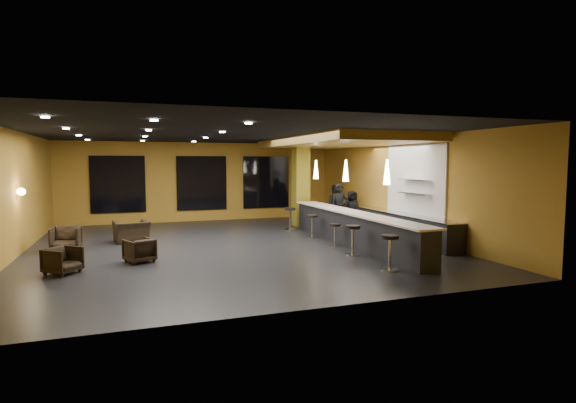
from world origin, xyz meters
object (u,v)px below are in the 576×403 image
object	(u,v)px
bar_stool_3	(312,223)
pendant_0	(387,172)
prep_counter	(397,226)
staff_c	(352,210)
pendant_2	(316,169)
staff_a	(339,208)
armchair_d	(132,232)
staff_b	(336,206)
bar_stool_4	(290,216)
column	(301,183)
bar_stool_2	(335,232)
armchair_c	(66,239)
bar_counter	(352,229)
pendant_1	(346,171)
bar_stool_0	(390,248)
armchair_b	(139,250)
bar_stool_1	(353,236)
armchair_a	(63,260)

from	to	relation	value
bar_stool_3	pendant_0	bearing A→B (deg)	-78.48
prep_counter	staff_c	xyz separation A→B (m)	(-0.40, 2.60, 0.33)
bar_stool_3	pendant_2	bearing A→B (deg)	62.88
staff_a	armchair_d	size ratio (longest dim) A/B	1.69
staff_b	pendant_0	bearing A→B (deg)	-94.70
pendant_0	staff_c	distance (m)	5.58
staff_c	armchair_d	distance (m)	8.28
bar_stool_4	bar_stool_3	bearing A→B (deg)	-86.57
column	bar_stool_2	xyz separation A→B (m)	(-0.67, -4.73, -1.29)
armchair_c	bar_stool_4	xyz separation A→B (m)	(7.65, 1.70, 0.19)
pendant_2	staff_b	distance (m)	1.94
pendant_2	staff_a	distance (m)	1.70
bar_counter	pendant_1	world-z (taller)	pendant_1
staff_c	armchair_c	world-z (taller)	staff_c
staff_c	armchair_c	distance (m)	10.18
pendant_0	bar_stool_0	size ratio (longest dim) A/B	0.81
staff_c	bar_stool_4	size ratio (longest dim) A/B	1.74
staff_c	bar_stool_0	bearing A→B (deg)	-107.61
staff_b	bar_stool_3	bearing A→B (deg)	-126.53
armchair_c	bar_stool_0	distance (m)	9.35
armchair_b	bar_stool_2	bearing A→B (deg)	159.30
armchair_c	armchair_b	bearing A→B (deg)	-46.03
staff_a	bar_stool_1	size ratio (longest dim) A/B	2.13
armchair_b	pendant_1	bearing A→B (deg)	164.46
armchair_b	bar_stool_2	size ratio (longest dim) A/B	0.97
pendant_2	bar_stool_1	bearing A→B (deg)	-99.83
staff_b	column	bearing A→B (deg)	143.21
bar_counter	prep_counter	bearing A→B (deg)	14.04
staff_b	pendant_2	bearing A→B (deg)	-147.48
staff_a	armchair_c	distance (m)	9.35
bar_stool_4	armchair_a	bearing A→B (deg)	-147.35
bar_stool_1	armchair_a	bearing A→B (deg)	177.09
pendant_1	staff_c	world-z (taller)	pendant_1
pendant_1	staff_b	xyz separation A→B (m)	(1.12, 3.04, -1.49)
staff_c	bar_stool_0	xyz separation A→B (m)	(-2.38, -6.55, -0.20)
armchair_c	bar_stool_3	size ratio (longest dim) A/B	1.01
pendant_0	staff_b	size ratio (longest dim) A/B	0.41
staff_c	bar_stool_1	distance (m)	5.24
staff_b	staff_c	xyz separation A→B (m)	(0.48, -0.44, -0.11)
prep_counter	armchair_a	world-z (taller)	prep_counter
bar_stool_0	armchair_d	bearing A→B (deg)	133.49
armchair_a	armchair_d	size ratio (longest dim) A/B	0.64
bar_counter	pendant_1	xyz separation A→B (m)	(0.00, 0.50, 1.85)
bar_counter	prep_counter	distance (m)	2.06
prep_counter	staff_a	world-z (taller)	staff_a
bar_counter	staff_a	world-z (taller)	staff_a
pendant_0	column	bearing A→B (deg)	90.00
bar_stool_4	staff_c	bearing A→B (deg)	-10.05
staff_a	armchair_a	xyz separation A→B (m)	(-9.01, -3.79, -0.59)
prep_counter	column	bearing A→B (deg)	116.00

